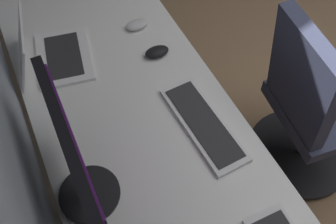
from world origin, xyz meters
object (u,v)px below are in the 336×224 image
at_px(monitor_primary, 77,162).
at_px(laptop_leftmost, 48,52).
at_px(office_chair, 310,113).
at_px(mouse_spare, 157,52).
at_px(keyboard_main, 203,123).
at_px(mouse_main, 137,25).

bearing_deg(monitor_primary, laptop_leftmost, -3.68).
distance_m(laptop_leftmost, office_chair, 1.20).
distance_m(laptop_leftmost, mouse_spare, 0.45).
relative_size(keyboard_main, mouse_spare, 4.10).
bearing_deg(laptop_leftmost, keyboard_main, -142.98).
xyz_separation_m(laptop_leftmost, keyboard_main, (-0.56, -0.42, -0.04)).
height_order(monitor_primary, office_chair, monitor_primary).
relative_size(keyboard_main, mouse_main, 4.10).
xyz_separation_m(keyboard_main, mouse_main, (0.59, 0.02, 0.01)).
relative_size(monitor_primary, mouse_spare, 5.15).
xyz_separation_m(monitor_primary, office_chair, (0.07, -1.05, -0.50)).
bearing_deg(monitor_primary, mouse_spare, -43.86).
relative_size(laptop_leftmost, mouse_main, 3.44).
relative_size(monitor_primary, keyboard_main, 1.26).
bearing_deg(keyboard_main, office_chair, -90.99).
bearing_deg(office_chair, keyboard_main, 89.01).
bearing_deg(keyboard_main, monitor_primary, 99.61).
distance_m(mouse_spare, office_chair, 0.77).
xyz_separation_m(mouse_spare, office_chair, (-0.41, -0.59, -0.29)).
distance_m(keyboard_main, mouse_main, 0.59).
bearing_deg(office_chair, mouse_main, 45.10).
bearing_deg(mouse_main, keyboard_main, -178.54).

